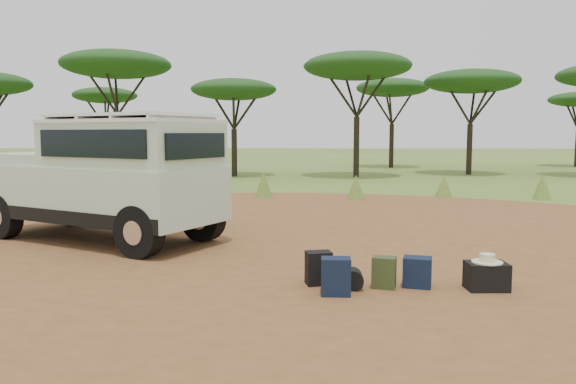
{
  "coord_description": "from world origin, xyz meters",
  "views": [
    {
      "loc": [
        1.07,
        -9.6,
        2.14
      ],
      "look_at": [
        0.91,
        1.21,
        1.0
      ],
      "focal_mm": 35.0,
      "sensor_mm": 36.0,
      "label": 1
    }
  ],
  "objects_px": {
    "walking_staff": "(117,215)",
    "backpack_black": "(319,268)",
    "backpack_navy": "(336,277)",
    "duffel_navy": "(417,272)",
    "safari_vehicle": "(106,181)",
    "backpack_olive": "(384,273)",
    "hard_case": "(487,276)"
  },
  "relations": [
    {
      "from": "safari_vehicle",
      "to": "backpack_black",
      "type": "xyz_separation_m",
      "value": [
        4.07,
        -3.24,
        -0.96
      ]
    },
    {
      "from": "safari_vehicle",
      "to": "duffel_navy",
      "type": "xyz_separation_m",
      "value": [
        5.44,
        -3.35,
        -0.99
      ]
    },
    {
      "from": "backpack_olive",
      "to": "walking_staff",
      "type": "bearing_deg",
      "value": 167.6
    },
    {
      "from": "backpack_navy",
      "to": "duffel_navy",
      "type": "xyz_separation_m",
      "value": [
        1.16,
        0.4,
        -0.04
      ]
    },
    {
      "from": "backpack_navy",
      "to": "backpack_olive",
      "type": "height_order",
      "value": "backpack_navy"
    },
    {
      "from": "safari_vehicle",
      "to": "hard_case",
      "type": "relative_size",
      "value": 10.02
    },
    {
      "from": "walking_staff",
      "to": "backpack_black",
      "type": "height_order",
      "value": "walking_staff"
    },
    {
      "from": "walking_staff",
      "to": "backpack_olive",
      "type": "xyz_separation_m",
      "value": [
        4.43,
        -2.35,
        -0.45
      ]
    },
    {
      "from": "backpack_black",
      "to": "backpack_navy",
      "type": "relative_size",
      "value": 0.95
    },
    {
      "from": "safari_vehicle",
      "to": "backpack_black",
      "type": "height_order",
      "value": "safari_vehicle"
    },
    {
      "from": "backpack_black",
      "to": "hard_case",
      "type": "bearing_deg",
      "value": -16.94
    },
    {
      "from": "backpack_olive",
      "to": "safari_vehicle",
      "type": "bearing_deg",
      "value": 161.08
    },
    {
      "from": "safari_vehicle",
      "to": "backpack_olive",
      "type": "distance_m",
      "value": 6.11
    },
    {
      "from": "walking_staff",
      "to": "backpack_olive",
      "type": "relative_size",
      "value": 3.22
    },
    {
      "from": "walking_staff",
      "to": "backpack_black",
      "type": "xyz_separation_m",
      "value": [
        3.54,
        -2.18,
        -0.43
      ]
    },
    {
      "from": "backpack_navy",
      "to": "hard_case",
      "type": "height_order",
      "value": "backpack_navy"
    },
    {
      "from": "safari_vehicle",
      "to": "backpack_olive",
      "type": "bearing_deg",
      "value": -6.08
    },
    {
      "from": "safari_vehicle",
      "to": "duffel_navy",
      "type": "height_order",
      "value": "safari_vehicle"
    },
    {
      "from": "backpack_navy",
      "to": "backpack_olive",
      "type": "bearing_deg",
      "value": 28.72
    },
    {
      "from": "backpack_black",
      "to": "duffel_navy",
      "type": "relative_size",
      "value": 1.12
    },
    {
      "from": "walking_staff",
      "to": "backpack_olive",
      "type": "height_order",
      "value": "walking_staff"
    },
    {
      "from": "backpack_olive",
      "to": "hard_case",
      "type": "distance_m",
      "value": 1.39
    },
    {
      "from": "backpack_navy",
      "to": "duffel_navy",
      "type": "bearing_deg",
      "value": 21.14
    },
    {
      "from": "backpack_navy",
      "to": "backpack_olive",
      "type": "distance_m",
      "value": 0.77
    },
    {
      "from": "backpack_black",
      "to": "duffel_navy",
      "type": "distance_m",
      "value": 1.37
    },
    {
      "from": "safari_vehicle",
      "to": "walking_staff",
      "type": "height_order",
      "value": "safari_vehicle"
    },
    {
      "from": "duffel_navy",
      "to": "hard_case",
      "type": "xyz_separation_m",
      "value": [
        0.92,
        -0.12,
        -0.02
      ]
    },
    {
      "from": "backpack_black",
      "to": "backpack_olive",
      "type": "xyz_separation_m",
      "value": [
        0.9,
        -0.17,
        -0.02
      ]
    },
    {
      "from": "walking_staff",
      "to": "backpack_black",
      "type": "bearing_deg",
      "value": -55.95
    },
    {
      "from": "backpack_black",
      "to": "hard_case",
      "type": "distance_m",
      "value": 2.3
    },
    {
      "from": "safari_vehicle",
      "to": "backpack_olive",
      "type": "relative_size",
      "value": 12.26
    },
    {
      "from": "backpack_black",
      "to": "backpack_navy",
      "type": "distance_m",
      "value": 0.55
    }
  ]
}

